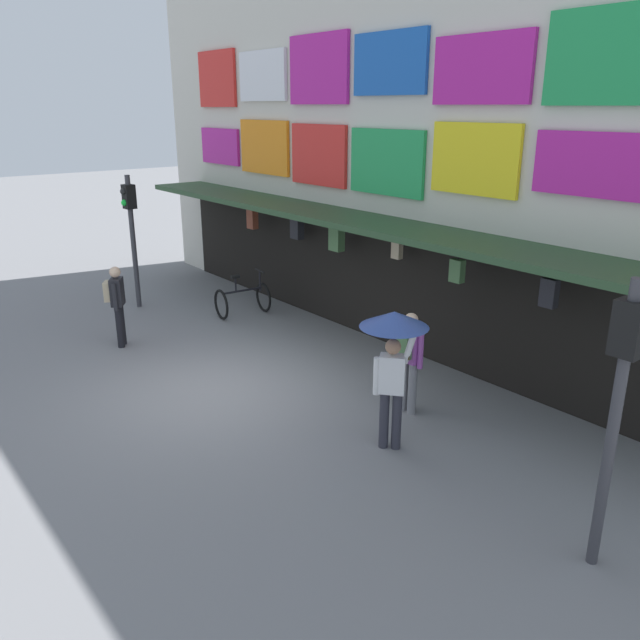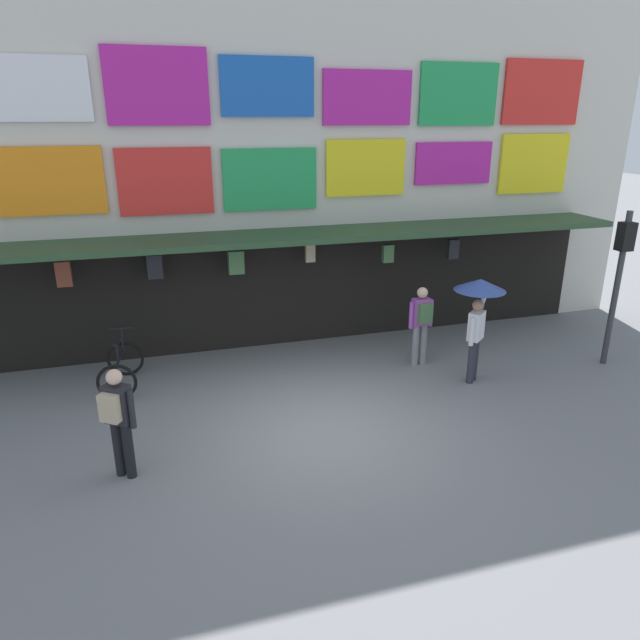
% 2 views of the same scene
% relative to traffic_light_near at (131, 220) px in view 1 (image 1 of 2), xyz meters
% --- Properties ---
extents(ground_plane, '(80.00, 80.00, 0.00)m').
position_rel_traffic_light_near_xyz_m(ground_plane, '(5.49, -0.94, -2.14)').
color(ground_plane, slate).
extents(shopfront, '(18.00, 2.60, 8.00)m').
position_rel_traffic_light_near_xyz_m(shopfront, '(5.49, 3.62, 1.82)').
color(shopfront, beige).
rests_on(shopfront, ground).
extents(traffic_light_near, '(0.29, 0.33, 3.20)m').
position_rel_traffic_light_near_xyz_m(traffic_light_near, '(0.00, 0.00, 0.00)').
color(traffic_light_near, '#38383D').
rests_on(traffic_light_near, ground).
extents(traffic_light_far, '(0.28, 0.33, 3.20)m').
position_rel_traffic_light_near_xyz_m(traffic_light_far, '(11.93, 0.02, 0.00)').
color(traffic_light_far, '#38383D').
rests_on(traffic_light_far, ground).
extents(bicycle_parked, '(0.84, 1.23, 1.05)m').
position_rel_traffic_light_near_xyz_m(bicycle_parked, '(2.22, 1.65, -1.75)').
color(bicycle_parked, black).
rests_on(bicycle_parked, ground).
extents(pedestrian_in_purple, '(0.48, 0.47, 1.68)m').
position_rel_traffic_light_near_xyz_m(pedestrian_in_purple, '(2.34, -1.41, -1.16)').
color(pedestrian_in_purple, black).
rests_on(pedestrian_in_purple, ground).
extents(pedestrian_in_yellow, '(0.53, 0.36, 1.68)m').
position_rel_traffic_light_near_xyz_m(pedestrian_in_yellow, '(8.14, 1.03, -1.16)').
color(pedestrian_in_yellow, gray).
rests_on(pedestrian_in_yellow, ground).
extents(pedestrian_with_umbrella, '(0.96, 0.96, 2.08)m').
position_rel_traffic_light_near_xyz_m(pedestrian_with_umbrella, '(8.79, 0.01, -0.50)').
color(pedestrian_with_umbrella, '#2D2D38').
rests_on(pedestrian_with_umbrella, ground).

